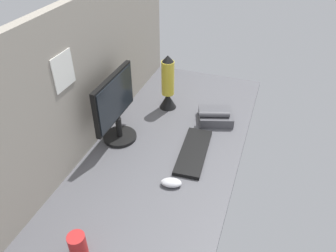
{
  "coord_description": "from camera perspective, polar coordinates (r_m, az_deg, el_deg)",
  "views": [
    {
      "loc": [
        -123.1,
        -46.68,
        109.97
      ],
      "look_at": [
        -0.11,
        0.0,
        14.0
      ],
      "focal_mm": 34.95,
      "sensor_mm": 36.0,
      "label": 1
    }
  ],
  "objects": [
    {
      "name": "ground_plane",
      "position": [
        1.73,
        -1.0,
        -4.15
      ],
      "size": [
        180.0,
        80.0,
        3.0
      ],
      "primitive_type": "cube",
      "color": "#515156"
    },
    {
      "name": "cubicle_wall_back",
      "position": [
        1.66,
        -13.52,
        8.92
      ],
      "size": [
        180.0,
        5.5,
        73.49
      ],
      "color": "gray",
      "rests_on": "ground_plane"
    },
    {
      "name": "monitor",
      "position": [
        1.68,
        -9.17,
        3.38
      ],
      "size": [
        37.5,
        18.0,
        37.37
      ],
      "color": "black",
      "rests_on": "ground_plane"
    },
    {
      "name": "keyboard",
      "position": [
        1.68,
        4.49,
        -4.48
      ],
      "size": [
        37.81,
        15.53,
        2.0
      ],
      "primitive_type": "cube",
      "rotation": [
        0.0,
        0.0,
        0.07
      ],
      "color": "black",
      "rests_on": "ground_plane"
    },
    {
      "name": "mouse",
      "position": [
        1.51,
        0.57,
        -9.85
      ],
      "size": [
        7.56,
        10.59,
        3.4
      ],
      "primitive_type": "ellipsoid",
      "rotation": [
        0.0,
        0.0,
        0.22
      ],
      "color": "silver",
      "rests_on": "ground_plane"
    },
    {
      "name": "mug_red_plastic",
      "position": [
        1.31,
        -15.49,
        -19.32
      ],
      "size": [
        6.61,
        6.61,
        9.62
      ],
      "color": "red",
      "rests_on": "ground_plane"
    },
    {
      "name": "lava_lamp",
      "position": [
        1.96,
        -0.03,
        6.9
      ],
      "size": [
        10.46,
        10.46,
        34.23
      ],
      "color": "black",
      "rests_on": "ground_plane"
    },
    {
      "name": "desk_phone",
      "position": [
        1.91,
        8.27,
        1.69
      ],
      "size": [
        22.02,
        23.3,
        8.8
      ],
      "color": "#4C4C51",
      "rests_on": "ground_plane"
    }
  ]
}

